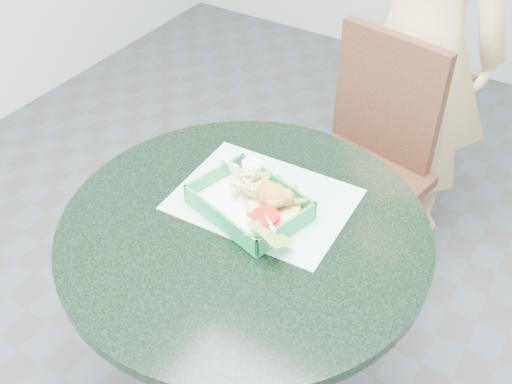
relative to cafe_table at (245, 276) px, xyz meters
The scene contains 9 objects.
cafe_table is the anchor object (origin of this frame).
dining_chair 0.76m from the cafe_table, 87.34° to the left, with size 0.40×0.40×0.93m.
diner_person 1.09m from the cafe_table, 87.13° to the left, with size 0.66×0.43×1.81m, color #ECBE86.
placemat 0.20m from the cafe_table, 94.25° to the left, with size 0.44×0.33×0.00m, color #93C3B2.
food_basket 0.19m from the cafe_table, 107.53° to the left, with size 0.27×0.20×0.05m.
crab_sandwich 0.24m from the cafe_table, 67.03° to the left, with size 0.13×0.13×0.08m.
fries_pile 0.24m from the cafe_table, 119.91° to the left, with size 0.11×0.11×0.04m, color #D1B96D, non-canonical shape.
sauce_ramekin 0.28m from the cafe_table, 126.27° to the left, with size 0.06×0.06×0.03m.
garnish_cup 0.23m from the cafe_table, ahead, with size 0.12×0.11×0.05m.
Camera 1 is at (0.59, -0.89, 1.78)m, focal length 42.00 mm.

